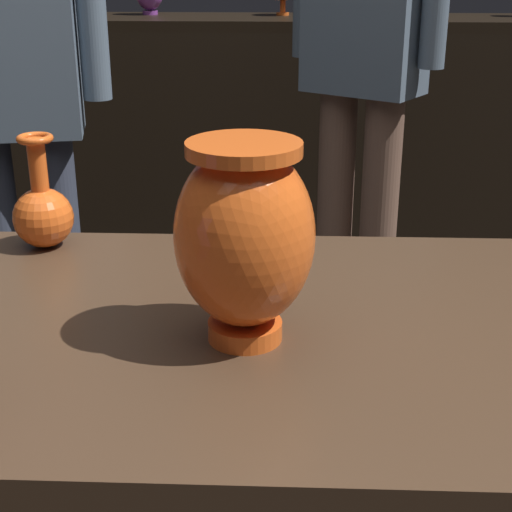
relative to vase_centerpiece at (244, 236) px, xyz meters
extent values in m
cube|color=#422D1E|center=(0.03, 0.04, -0.16)|extent=(1.20, 0.64, 0.05)
cube|color=black|center=(0.03, 2.24, -0.46)|extent=(2.60, 0.40, 0.95)
cube|color=black|center=(0.03, 2.24, 0.04)|extent=(2.60, 0.40, 0.04)
cylinder|color=#E55B1E|center=(0.00, 0.00, -0.12)|extent=(0.09, 0.09, 0.02)
ellipsoid|color=#E55B1E|center=(0.00, 0.00, 0.00)|extent=(0.16, 0.16, 0.22)
cylinder|color=#E55B1E|center=(0.00, 0.00, 0.10)|extent=(0.13, 0.13, 0.02)
sphere|color=#E55B1E|center=(-0.33, 0.30, -0.09)|extent=(0.09, 0.09, 0.09)
cylinder|color=#E55B1E|center=(-0.33, 0.30, 0.00)|extent=(0.03, 0.03, 0.09)
torus|color=#E55B1E|center=(-0.33, 0.30, 0.04)|extent=(0.06, 0.06, 0.01)
sphere|color=gray|center=(0.55, 2.20, 0.12)|extent=(0.12, 0.12, 0.12)
cylinder|color=#E55B1E|center=(0.03, 2.31, 0.06)|extent=(0.05, 0.05, 0.01)
cylinder|color=#E55B1E|center=(0.03, 2.31, 0.09)|extent=(0.02, 0.02, 0.04)
cylinder|color=#7A388E|center=(-0.49, 2.32, 0.06)|extent=(0.06, 0.06, 0.02)
cylinder|color=#333847|center=(-0.54, 1.02, -0.53)|extent=(0.11, 0.11, 0.81)
cylinder|color=#333847|center=(-0.68, 0.99, -0.53)|extent=(0.11, 0.11, 0.81)
cylinder|color=brown|center=(0.32, 1.35, -0.51)|extent=(0.11, 0.11, 0.85)
cylinder|color=brown|center=(0.20, 1.44, -0.51)|extent=(0.11, 0.11, 0.85)
camera|label=1|loc=(0.05, -0.84, 0.31)|focal=54.50mm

